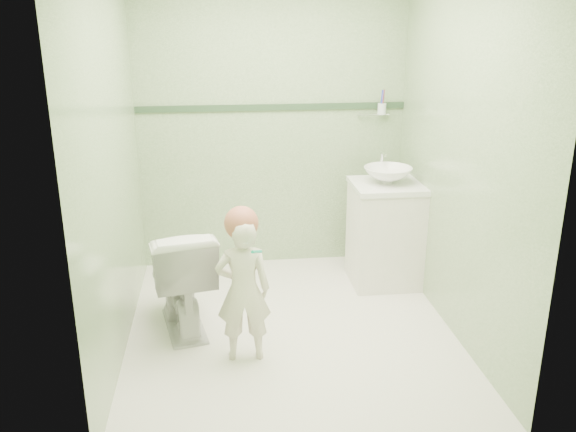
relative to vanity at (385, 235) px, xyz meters
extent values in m
plane|color=white|center=(-0.84, -0.70, -0.40)|extent=(2.50, 2.50, 0.00)
cube|color=#89AA79|center=(-0.84, 0.55, 0.80)|extent=(2.20, 0.04, 2.40)
cube|color=#89AA79|center=(-0.84, -1.95, 0.80)|extent=(2.20, 0.04, 2.40)
cube|color=#89AA79|center=(-1.94, -0.70, 0.80)|extent=(0.04, 2.50, 2.40)
cube|color=#89AA79|center=(0.26, -0.70, 0.80)|extent=(0.04, 2.50, 2.40)
cube|color=#2C462E|center=(-0.84, 0.54, 0.95)|extent=(2.20, 0.02, 0.05)
cube|color=silver|center=(0.00, 0.00, 0.00)|extent=(0.52, 0.50, 0.80)
cube|color=white|center=(0.00, 0.00, 0.41)|extent=(0.54, 0.52, 0.04)
imported|color=white|center=(0.00, 0.00, 0.49)|extent=(0.37, 0.37, 0.13)
cylinder|color=silver|center=(0.00, 0.20, 0.55)|extent=(0.03, 0.03, 0.18)
cylinder|color=silver|center=(0.00, 0.15, 0.63)|extent=(0.02, 0.12, 0.02)
cylinder|color=silver|center=(0.00, 0.50, 0.88)|extent=(0.26, 0.02, 0.02)
cylinder|color=silver|center=(0.06, 0.48, 0.93)|extent=(0.07, 0.07, 0.09)
cylinder|color=#2939C7|center=(0.05, 0.47, 1.00)|extent=(0.01, 0.01, 0.17)
cylinder|color=#B82B38|center=(0.07, 0.49, 1.00)|extent=(0.01, 0.01, 0.17)
cylinder|color=#654A9D|center=(0.06, 0.47, 1.00)|extent=(0.01, 0.01, 0.17)
imported|color=white|center=(-1.58, -0.56, -0.02)|extent=(0.56, 0.81, 0.76)
imported|color=beige|center=(-1.17, -1.01, 0.06)|extent=(0.34, 0.23, 0.93)
sphere|color=#AF6149|center=(-1.17, -0.99, 0.49)|extent=(0.21, 0.21, 0.21)
cylinder|color=#08987D|center=(-1.09, -1.14, 0.37)|extent=(0.08, 0.13, 0.06)
cube|color=white|center=(-1.15, -1.09, 0.41)|extent=(0.03, 0.03, 0.02)
camera|label=1|loc=(-1.30, -4.40, 1.69)|focal=37.87mm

